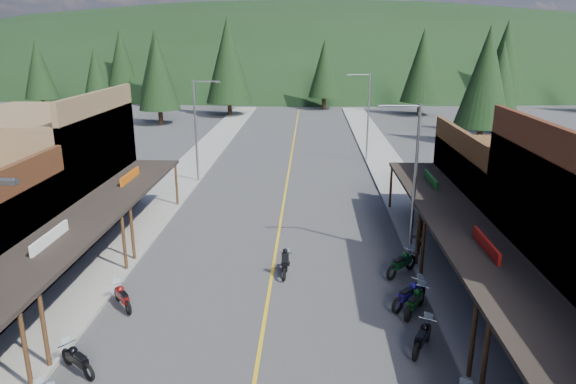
# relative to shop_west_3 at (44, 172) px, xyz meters

# --- Properties ---
(ground) EXTENTS (220.00, 220.00, 0.00)m
(ground) POSITION_rel_shop_west_3_xyz_m (13.78, -11.30, -3.52)
(ground) COLOR #38383A
(ground) RESTS_ON ground
(centerline) EXTENTS (0.15, 90.00, 0.01)m
(centerline) POSITION_rel_shop_west_3_xyz_m (13.78, 8.70, -3.51)
(centerline) COLOR gold
(centerline) RESTS_ON ground
(sidewalk_west) EXTENTS (3.40, 94.00, 0.15)m
(sidewalk_west) POSITION_rel_shop_west_3_xyz_m (5.08, 8.70, -3.44)
(sidewalk_west) COLOR gray
(sidewalk_west) RESTS_ON ground
(sidewalk_east) EXTENTS (3.40, 94.00, 0.15)m
(sidewalk_east) POSITION_rel_shop_west_3_xyz_m (22.48, 8.70, -3.44)
(sidewalk_east) COLOR gray
(sidewalk_east) RESTS_ON ground
(shop_west_3) EXTENTS (10.90, 10.20, 8.20)m
(shop_west_3) POSITION_rel_shop_west_3_xyz_m (0.00, 0.00, 0.00)
(shop_west_3) COLOR brown
(shop_west_3) RESTS_ON ground
(shop_east_3) EXTENTS (10.90, 10.20, 6.20)m
(shop_east_3) POSITION_rel_shop_west_3_xyz_m (27.54, 0.00, -0.99)
(shop_east_3) COLOR #4C2D16
(shop_east_3) RESTS_ON ground
(streetlight_1) EXTENTS (2.16, 0.18, 8.00)m
(streetlight_1) POSITION_rel_shop_west_3_xyz_m (6.83, 10.70, 0.94)
(streetlight_1) COLOR gray
(streetlight_1) RESTS_ON ground
(streetlight_2) EXTENTS (2.16, 0.18, 8.00)m
(streetlight_2) POSITION_rel_shop_west_3_xyz_m (20.74, -3.30, 0.94)
(streetlight_2) COLOR gray
(streetlight_2) RESTS_ON ground
(streetlight_3) EXTENTS (2.16, 0.18, 8.00)m
(streetlight_3) POSITION_rel_shop_west_3_xyz_m (20.74, 18.70, 0.94)
(streetlight_3) COLOR gray
(streetlight_3) RESTS_ON ground
(ridge_hill) EXTENTS (310.00, 140.00, 60.00)m
(ridge_hill) POSITION_rel_shop_west_3_xyz_m (13.78, 123.70, -3.52)
(ridge_hill) COLOR black
(ridge_hill) RESTS_ON ground
(pine_0) EXTENTS (5.04, 5.04, 11.00)m
(pine_0) POSITION_rel_shop_west_3_xyz_m (-26.22, 50.70, 2.96)
(pine_0) COLOR black
(pine_0) RESTS_ON ground
(pine_1) EXTENTS (5.88, 5.88, 12.50)m
(pine_1) POSITION_rel_shop_west_3_xyz_m (-10.22, 58.70, 3.72)
(pine_1) COLOR black
(pine_1) RESTS_ON ground
(pine_2) EXTENTS (6.72, 6.72, 14.00)m
(pine_2) POSITION_rel_shop_west_3_xyz_m (3.78, 46.70, 4.47)
(pine_2) COLOR black
(pine_2) RESTS_ON ground
(pine_3) EXTENTS (5.04, 5.04, 11.00)m
(pine_3) POSITION_rel_shop_west_3_xyz_m (17.78, 54.70, 2.96)
(pine_3) COLOR black
(pine_3) RESTS_ON ground
(pine_4) EXTENTS (5.88, 5.88, 12.50)m
(pine_4) POSITION_rel_shop_west_3_xyz_m (31.78, 48.70, 3.72)
(pine_4) COLOR black
(pine_4) RESTS_ON ground
(pine_5) EXTENTS (6.72, 6.72, 14.00)m
(pine_5) POSITION_rel_shop_west_3_xyz_m (47.78, 60.70, 4.47)
(pine_5) COLOR black
(pine_5) RESTS_ON ground
(pine_7) EXTENTS (5.88, 5.88, 12.50)m
(pine_7) POSITION_rel_shop_west_3_xyz_m (-18.22, 64.70, 3.72)
(pine_7) COLOR black
(pine_7) RESTS_ON ground
(pine_8) EXTENTS (4.48, 4.48, 10.00)m
(pine_8) POSITION_rel_shop_west_3_xyz_m (-8.22, 28.70, 2.46)
(pine_8) COLOR black
(pine_8) RESTS_ON ground
(pine_9) EXTENTS (4.93, 4.93, 10.80)m
(pine_9) POSITION_rel_shop_west_3_xyz_m (37.78, 33.70, 2.86)
(pine_9) COLOR black
(pine_9) RESTS_ON ground
(pine_10) EXTENTS (5.38, 5.38, 11.60)m
(pine_10) POSITION_rel_shop_west_3_xyz_m (-4.22, 38.70, 3.27)
(pine_10) COLOR black
(pine_10) RESTS_ON ground
(pine_11) EXTENTS (5.82, 5.82, 12.40)m
(pine_11) POSITION_rel_shop_west_3_xyz_m (33.78, 26.70, 3.67)
(pine_11) COLOR black
(pine_11) RESTS_ON ground
(bike_west_7) EXTENTS (1.95, 1.67, 1.11)m
(bike_west_7) POSITION_rel_shop_west_3_xyz_m (7.68, -13.67, -2.96)
(bike_west_7) COLOR black
(bike_west_7) RESTS_ON ground
(bike_west_8) EXTENTS (1.71, 1.96, 1.12)m
(bike_west_8) POSITION_rel_shop_west_3_xyz_m (7.67, -9.24, -2.96)
(bike_west_8) COLOR maroon
(bike_west_8) RESTS_ON ground
(bike_east_7) EXTENTS (1.57, 2.15, 1.18)m
(bike_east_7) POSITION_rel_shop_west_3_xyz_m (19.76, -11.84, -2.93)
(bike_east_7) COLOR black
(bike_east_7) RESTS_ON ground
(bike_east_8) EXTENTS (1.71, 2.21, 1.22)m
(bike_east_8) POSITION_rel_shop_west_3_xyz_m (20.00, -9.20, -2.91)
(bike_east_8) COLOR #0B3710
(bike_east_8) RESTS_ON ground
(bike_east_9) EXTENTS (2.13, 2.09, 1.28)m
(bike_east_9) POSITION_rel_shop_west_3_xyz_m (19.86, -8.65, -2.88)
(bike_east_9) COLOR navy
(bike_east_9) RESTS_ON ground
(bike_east_10) EXTENTS (2.15, 2.24, 1.33)m
(bike_east_10) POSITION_rel_shop_west_3_xyz_m (20.07, -5.53, -2.85)
(bike_east_10) COLOR #0C3C19
(bike_east_10) RESTS_ON ground
(rider_on_bike) EXTENTS (0.70, 1.94, 1.46)m
(rider_on_bike) POSITION_rel_shop_west_3_xyz_m (14.44, -5.75, -2.93)
(rider_on_bike) COLOR black
(rider_on_bike) RESTS_ON ground
(pedestrian_east_b) EXTENTS (1.02, 0.91, 1.83)m
(pedestrian_east_b) POSITION_rel_shop_west_3_xyz_m (21.32, -3.12, -2.45)
(pedestrian_east_b) COLOR brown
(pedestrian_east_b) RESTS_ON sidewalk_east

